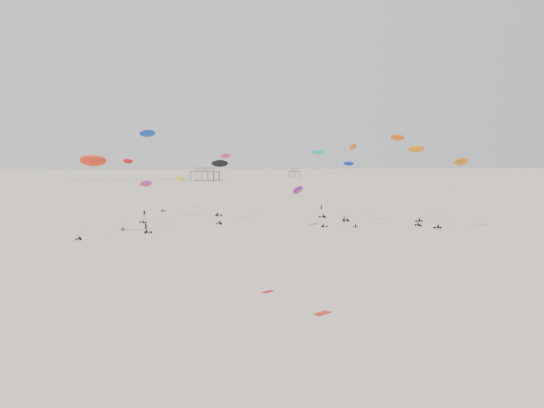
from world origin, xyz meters
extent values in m
plane|color=beige|center=(0.00, 200.00, 0.00)|extent=(900.00, 900.00, 0.00)
cube|color=brown|center=(-10.00, 350.00, 6.15)|extent=(21.00, 13.00, 0.30)
cube|color=silver|center=(-10.00, 350.00, 7.90)|extent=(14.00, 8.40, 3.20)
cube|color=#B2B2AD|center=(-10.00, 350.00, 9.65)|extent=(15.00, 9.00, 0.30)
cube|color=brown|center=(60.00, 380.00, 5.15)|extent=(9.00, 7.00, 0.30)
cube|color=silver|center=(60.00, 380.00, 6.50)|extent=(5.60, 4.20, 2.40)
cube|color=#B2B2AD|center=(60.00, 380.00, 7.85)|extent=(6.00, 4.50, 0.30)
cube|color=black|center=(-62.00, 350.00, 1.45)|extent=(80.00, 0.10, 0.10)
cylinder|color=gray|center=(-10.31, 113.54, 7.69)|extent=(0.03, 0.03, 17.24)
ellipsoid|color=black|center=(-10.03, 118.57, 15.51)|extent=(4.58, 1.60, 2.23)
cylinder|color=gray|center=(23.51, 103.58, 9.91)|extent=(0.03, 0.03, 21.69)
ellipsoid|color=#FF660D|center=(24.74, 109.04, 19.93)|extent=(3.99, 4.25, 2.06)
cylinder|color=gray|center=(25.59, 116.68, 7.70)|extent=(0.03, 0.03, 20.07)
ellipsoid|color=#0E28B8|center=(27.83, 123.48, 15.34)|extent=(3.59, 3.25, 1.68)
cylinder|color=gray|center=(-33.94, 108.18, 8.11)|extent=(0.03, 0.03, 20.71)
ellipsoid|color=red|center=(-34.03, 115.30, 16.19)|extent=(3.34, 2.64, 1.57)
cylinder|color=gray|center=(-24.33, 148.45, 4.85)|extent=(0.03, 0.03, 15.66)
ellipsoid|color=yellow|center=(-21.74, 154.51, 9.88)|extent=(3.75, 4.30, 2.08)
cylinder|color=gray|center=(38.09, 104.27, 11.19)|extent=(0.03, 0.03, 24.41)
ellipsoid|color=#EB510C|center=(37.53, 110.50, 22.51)|extent=(4.24, 5.11, 2.29)
cylinder|color=gray|center=(-8.99, 128.83, 8.79)|extent=(0.03, 0.03, 16.59)
ellipsoid|color=#F23887|center=(-7.80, 130.46, 17.52)|extent=(4.06, 3.47, 1.90)
cylinder|color=gray|center=(44.65, 94.17, 7.99)|extent=(0.03, 0.03, 16.00)
ellipsoid|color=orange|center=(47.87, 94.95, 16.17)|extent=(5.44, 3.94, 2.51)
cylinder|color=gray|center=(-28.29, 101.56, 5.36)|extent=(0.03, 0.03, 15.83)
ellipsoid|color=#C52E90|center=(-28.95, 107.89, 10.71)|extent=(3.62, 3.16, 1.75)
cylinder|color=gray|center=(19.04, 122.46, 9.37)|extent=(0.03, 0.03, 18.56)
ellipsoid|color=#1BC3D1|center=(18.99, 125.82, 18.74)|extent=(4.39, 3.48, 1.99)
cylinder|color=gray|center=(44.14, 111.88, 9.69)|extent=(0.03, 0.03, 21.66)
ellipsoid|color=orange|center=(46.08, 117.68, 19.53)|extent=(5.13, 2.34, 2.49)
cylinder|color=gray|center=(11.73, 101.30, 4.33)|extent=(0.03, 0.03, 10.14)
ellipsoid|color=#7E198B|center=(8.75, 103.01, 9.04)|extent=(5.07, 5.92, 2.69)
cylinder|color=gray|center=(-40.27, 92.45, 8.00)|extent=(0.03, 0.03, 17.66)
ellipsoid|color=#F82911|center=(-39.56, 97.28, 16.54)|extent=(7.17, 4.75, 3.32)
cylinder|color=gray|center=(-30.23, 120.60, 11.76)|extent=(0.03, 0.03, 25.82)
ellipsoid|color=#0D3EB1|center=(-29.91, 127.11, 23.88)|extent=(5.73, 5.45, 2.70)
imported|color=black|center=(-28.46, 100.37, 0.00)|extent=(0.92, 0.72, 2.25)
imported|color=black|center=(22.22, 107.80, 0.00)|extent=(1.04, 0.68, 2.01)
imported|color=black|center=(-31.49, 128.88, 0.00)|extent=(1.37, 0.76, 2.30)
imported|color=black|center=(23.50, 139.23, 0.00)|extent=(0.98, 0.97, 2.25)
cube|color=red|center=(-2.70, 29.54, 0.00)|extent=(2.31, 2.02, 0.08)
cube|color=red|center=(-7.53, 39.81, 0.00)|extent=(1.83, 1.70, 0.07)
camera|label=1|loc=(-16.63, -27.14, 17.73)|focal=35.00mm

